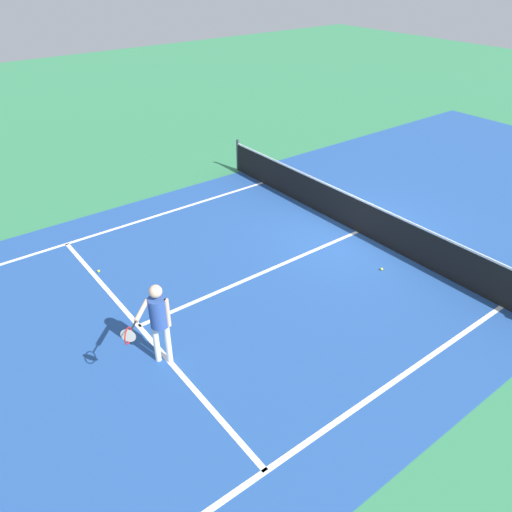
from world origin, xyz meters
name	(u,v)px	position (x,y,z in m)	size (l,w,h in m)	color
ground_plane	(357,232)	(0.00, 0.00, 0.00)	(60.00, 60.00, 0.00)	#337F51
court_surface_inbounds	(357,232)	(0.00, 0.00, 0.00)	(10.62, 24.40, 0.00)	#234C93
line_sideline_left	(84,238)	(-4.11, -5.95, 0.00)	(0.10, 11.89, 0.01)	white
line_sideline_right	(289,455)	(4.11, -5.95, 0.00)	(0.10, 11.89, 0.01)	white
line_service_near	(139,326)	(0.00, -6.40, 0.00)	(8.22, 0.10, 0.01)	white
line_center_service	(264,272)	(0.00, -3.20, 0.00)	(0.10, 6.40, 0.01)	white
net	(359,215)	(0.00, 0.00, 0.49)	(11.02, 0.09, 1.07)	#33383D
player_near	(158,317)	(1.20, -6.48, 1.05)	(0.79, 1.04, 1.69)	white
tennis_ball_mid_court	(99,271)	(-2.35, -6.27, 0.03)	(0.07, 0.07, 0.07)	#CCE033
tennis_ball_near_net	(382,269)	(1.63, -0.93, 0.03)	(0.07, 0.07, 0.07)	#CCE033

